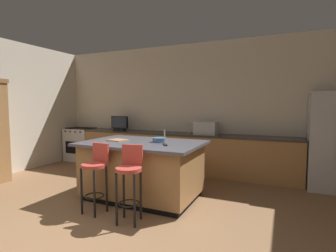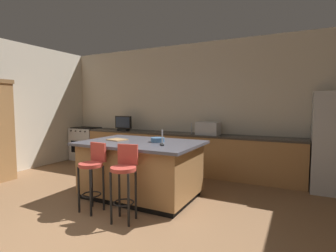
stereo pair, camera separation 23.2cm
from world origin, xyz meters
name	(u,v)px [view 1 (the left image)]	position (x,y,z in m)	size (l,w,h in m)	color
wall_back	(189,107)	(0.00, 4.14, 1.49)	(7.49, 0.12, 2.99)	beige
wall_left	(9,107)	(-3.55, 2.07, 1.49)	(0.12, 4.54, 2.99)	beige
counter_back	(181,152)	(-0.06, 3.76, 0.45)	(5.16, 0.62, 0.90)	#9E7042
kitchen_island	(143,169)	(-0.02, 1.92, 0.48)	(1.96, 1.32, 0.94)	black
refrigerator	(336,141)	(2.98, 3.69, 0.89)	(0.91, 0.78, 1.78)	#B7BABF
range_oven	(81,144)	(-3.04, 3.76, 0.46)	(0.79, 0.63, 0.92)	#B7BABF
microwave	(206,128)	(0.54, 3.76, 1.04)	(0.48, 0.36, 0.28)	#B7BABF
tv_monitor	(120,124)	(-1.72, 3.71, 1.07)	(0.48, 0.16, 0.37)	black
sink_faucet_back	(189,128)	(0.11, 3.86, 1.02)	(0.02, 0.02, 0.24)	#B2B2B7
sink_faucet_island	(165,137)	(0.38, 1.92, 1.05)	(0.02, 0.02, 0.22)	#B2B2B7
bar_stool_left	(96,171)	(-0.34, 1.11, 0.60)	(0.34, 0.35, 0.99)	#B23D33
bar_stool_right	(130,176)	(0.27, 1.05, 0.62)	(0.35, 0.36, 1.02)	#B23D33
fruit_bowl	(159,140)	(0.24, 2.02, 0.98)	(0.23, 0.23, 0.07)	#3F668C
tv_remote	(165,145)	(0.47, 1.75, 0.95)	(0.04, 0.17, 0.02)	black
cutting_board	(118,140)	(-0.49, 1.89, 0.95)	(0.30, 0.26, 0.02)	#A87F51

